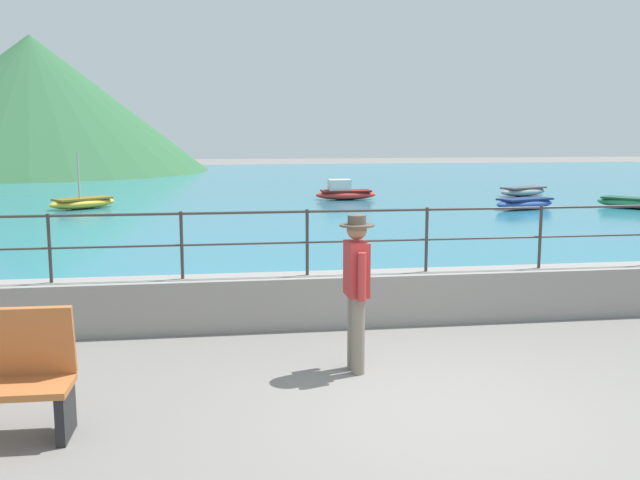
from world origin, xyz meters
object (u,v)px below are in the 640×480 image
(boat_2, at_px, (523,191))
(boat_3, at_px, (525,203))
(boat_5, at_px, (632,202))
(boat_6, at_px, (83,203))
(boat_0, at_px, (345,193))
(person_walking, at_px, (356,285))

(boat_2, xyz_separation_m, boat_3, (-1.96, -4.47, 0.00))
(boat_5, bearing_deg, boat_6, 171.91)
(boat_0, height_order, boat_5, boat_0)
(boat_3, height_order, boat_5, same)
(person_walking, xyz_separation_m, boat_2, (10.60, 19.16, -0.72))
(boat_0, relative_size, boat_5, 0.99)
(boat_0, relative_size, boat_3, 0.94)
(boat_0, distance_m, boat_5, 9.97)
(boat_6, bearing_deg, person_walking, -70.88)
(person_walking, xyz_separation_m, boat_0, (3.30, 18.72, -0.65))
(person_walking, relative_size, boat_5, 0.75)
(boat_3, xyz_separation_m, boat_5, (3.66, -0.28, 0.00))
(boat_2, bearing_deg, boat_0, -176.52)
(boat_6, bearing_deg, boat_3, -9.01)
(person_walking, distance_m, boat_6, 18.01)
(boat_5, bearing_deg, boat_3, 175.61)
(person_walking, height_order, boat_2, person_walking)
(boat_2, bearing_deg, boat_6, -172.52)
(boat_5, distance_m, boat_6, 18.37)
(person_walking, bearing_deg, boat_0, 79.99)
(person_walking, distance_m, boat_2, 21.91)
(boat_5, bearing_deg, boat_2, 109.71)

